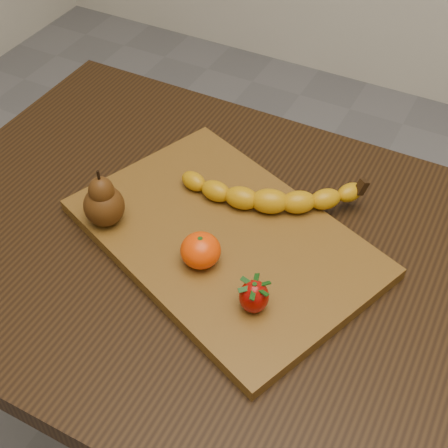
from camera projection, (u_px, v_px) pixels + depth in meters
The scene contains 6 objects.
table at pixel (219, 287), 1.02m from camera, with size 1.00×0.70×0.76m.
cutting_board at pixel (224, 238), 0.95m from camera, with size 0.45×0.30×0.02m, color brown.
banana at pixel (270, 201), 0.96m from camera, with size 0.25×0.07×0.04m, color #C18C09, non-canonical shape.
pear at pixel (103, 197), 0.92m from camera, with size 0.06×0.06×0.10m, color #4B290C, non-canonical shape.
mandarin at pixel (201, 250), 0.88m from camera, with size 0.06×0.06×0.05m, color #F13F02.
strawberry at pixel (254, 296), 0.82m from camera, with size 0.04×0.04×0.05m, color #970904, non-canonical shape.
Camera 1 is at (0.31, -0.57, 1.46)m, focal length 50.00 mm.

